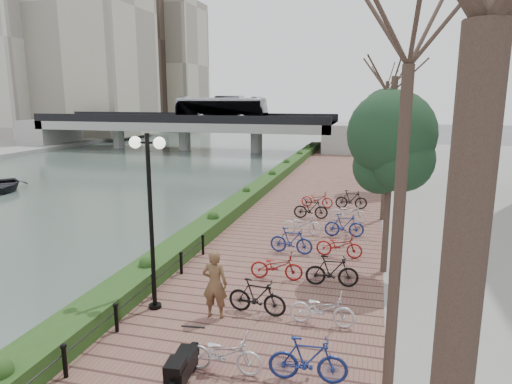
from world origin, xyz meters
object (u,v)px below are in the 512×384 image
(motorcycle, at_px, (183,366))
(pedestrian, at_px, (215,284))
(boat, at_px, (4,185))
(lamppost, at_px, (149,185))

(motorcycle, distance_m, pedestrian, 3.19)
(motorcycle, relative_size, boat, 0.41)
(lamppost, bearing_deg, pedestrian, -2.27)
(pedestrian, distance_m, boat, 25.34)
(lamppost, relative_size, pedestrian, 2.61)
(pedestrian, bearing_deg, boat, -39.00)
(lamppost, bearing_deg, boat, 142.45)
(lamppost, distance_m, pedestrian, 3.19)
(motorcycle, relative_size, pedestrian, 0.89)
(motorcycle, distance_m, boat, 27.60)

